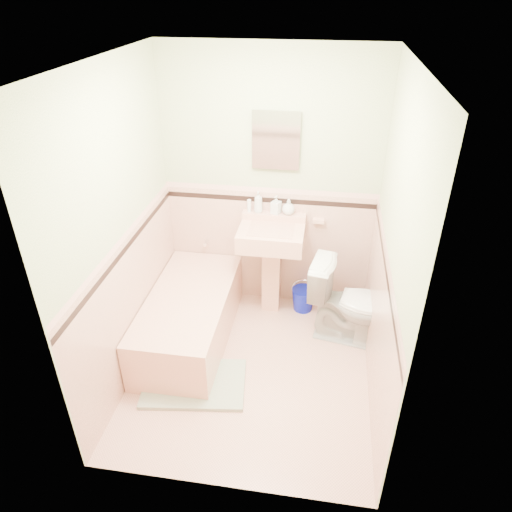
# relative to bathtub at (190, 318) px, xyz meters

# --- Properties ---
(floor) EXTENTS (2.20, 2.20, 0.00)m
(floor) POSITION_rel_bathtub_xyz_m (0.63, -0.33, -0.23)
(floor) COLOR #E9AF99
(floor) RESTS_ON ground
(ceiling) EXTENTS (2.20, 2.20, 0.00)m
(ceiling) POSITION_rel_bathtub_xyz_m (0.63, -0.33, 2.27)
(ceiling) COLOR white
(ceiling) RESTS_ON ground
(wall_back) EXTENTS (2.50, 0.00, 2.50)m
(wall_back) POSITION_rel_bathtub_xyz_m (0.63, 0.77, 1.02)
(wall_back) COLOR beige
(wall_back) RESTS_ON ground
(wall_front) EXTENTS (2.50, 0.00, 2.50)m
(wall_front) POSITION_rel_bathtub_xyz_m (0.63, -1.43, 1.02)
(wall_front) COLOR beige
(wall_front) RESTS_ON ground
(wall_left) EXTENTS (0.00, 2.50, 2.50)m
(wall_left) POSITION_rel_bathtub_xyz_m (-0.37, -0.33, 1.02)
(wall_left) COLOR beige
(wall_left) RESTS_ON ground
(wall_right) EXTENTS (0.00, 2.50, 2.50)m
(wall_right) POSITION_rel_bathtub_xyz_m (1.63, -0.33, 1.02)
(wall_right) COLOR beige
(wall_right) RESTS_ON ground
(wainscot_back) EXTENTS (2.00, 0.00, 2.00)m
(wainscot_back) POSITION_rel_bathtub_xyz_m (0.63, 0.76, 0.38)
(wainscot_back) COLOR beige
(wainscot_back) RESTS_ON ground
(wainscot_front) EXTENTS (2.00, 0.00, 2.00)m
(wainscot_front) POSITION_rel_bathtub_xyz_m (0.63, -1.42, 0.38)
(wainscot_front) COLOR beige
(wainscot_front) RESTS_ON ground
(wainscot_left) EXTENTS (0.00, 2.20, 2.20)m
(wainscot_left) POSITION_rel_bathtub_xyz_m (-0.36, -0.33, 0.38)
(wainscot_left) COLOR beige
(wainscot_left) RESTS_ON ground
(wainscot_right) EXTENTS (0.00, 2.20, 2.20)m
(wainscot_right) POSITION_rel_bathtub_xyz_m (1.62, -0.33, 0.38)
(wainscot_right) COLOR beige
(wainscot_right) RESTS_ON ground
(accent_back) EXTENTS (2.00, 0.00, 2.00)m
(accent_back) POSITION_rel_bathtub_xyz_m (0.63, 0.75, 0.90)
(accent_back) COLOR black
(accent_back) RESTS_ON ground
(accent_front) EXTENTS (2.00, 0.00, 2.00)m
(accent_front) POSITION_rel_bathtub_xyz_m (0.63, -1.41, 0.90)
(accent_front) COLOR black
(accent_front) RESTS_ON ground
(accent_left) EXTENTS (0.00, 2.20, 2.20)m
(accent_left) POSITION_rel_bathtub_xyz_m (-0.35, -0.33, 0.89)
(accent_left) COLOR black
(accent_left) RESTS_ON ground
(accent_right) EXTENTS (0.00, 2.20, 2.20)m
(accent_right) POSITION_rel_bathtub_xyz_m (1.61, -0.33, 0.89)
(accent_right) COLOR black
(accent_right) RESTS_ON ground
(cap_back) EXTENTS (2.00, 0.00, 2.00)m
(cap_back) POSITION_rel_bathtub_xyz_m (0.63, 0.75, 0.99)
(cap_back) COLOR beige
(cap_back) RESTS_ON ground
(cap_front) EXTENTS (2.00, 0.00, 2.00)m
(cap_front) POSITION_rel_bathtub_xyz_m (0.63, -1.41, 0.99)
(cap_front) COLOR beige
(cap_front) RESTS_ON ground
(cap_left) EXTENTS (0.00, 2.20, 2.20)m
(cap_left) POSITION_rel_bathtub_xyz_m (-0.35, -0.33, 1.00)
(cap_left) COLOR beige
(cap_left) RESTS_ON ground
(cap_right) EXTENTS (0.00, 2.20, 2.20)m
(cap_right) POSITION_rel_bathtub_xyz_m (1.61, -0.33, 1.00)
(cap_right) COLOR beige
(cap_right) RESTS_ON ground
(bathtub) EXTENTS (0.70, 1.50, 0.45)m
(bathtub) POSITION_rel_bathtub_xyz_m (0.00, 0.00, 0.00)
(bathtub) COLOR #E4A48B
(bathtub) RESTS_ON floor
(tub_faucet) EXTENTS (0.04, 0.12, 0.04)m
(tub_faucet) POSITION_rel_bathtub_xyz_m (0.00, 0.72, 0.41)
(tub_faucet) COLOR silver
(tub_faucet) RESTS_ON wall_back
(sink) EXTENTS (0.60, 0.49, 0.94)m
(sink) POSITION_rel_bathtub_xyz_m (0.68, 0.53, 0.25)
(sink) COLOR #E4A48B
(sink) RESTS_ON floor
(sink_faucet) EXTENTS (0.02, 0.02, 0.10)m
(sink_faucet) POSITION_rel_bathtub_xyz_m (0.68, 0.67, 0.72)
(sink_faucet) COLOR silver
(sink_faucet) RESTS_ON sink
(medicine_cabinet) EXTENTS (0.37, 0.04, 0.46)m
(medicine_cabinet) POSITION_rel_bathtub_xyz_m (0.68, 0.74, 1.47)
(medicine_cabinet) COLOR white
(medicine_cabinet) RESTS_ON wall_back
(soap_dish) EXTENTS (0.11, 0.06, 0.04)m
(soap_dish) POSITION_rel_bathtub_xyz_m (1.10, 0.73, 0.72)
(soap_dish) COLOR #E4A48B
(soap_dish) RESTS_ON wall_back
(soap_bottle_left) EXTENTS (0.08, 0.08, 0.21)m
(soap_bottle_left) POSITION_rel_bathtub_xyz_m (0.53, 0.71, 0.89)
(soap_bottle_left) COLOR #B2B2B2
(soap_bottle_left) RESTS_ON sink
(soap_bottle_mid) EXTENTS (0.10, 0.10, 0.18)m
(soap_bottle_mid) POSITION_rel_bathtub_xyz_m (0.70, 0.71, 0.87)
(soap_bottle_mid) COLOR #B2B2B2
(soap_bottle_mid) RESTS_ON sink
(soap_bottle_right) EXTENTS (0.14, 0.14, 0.15)m
(soap_bottle_right) POSITION_rel_bathtub_xyz_m (0.81, 0.71, 0.86)
(soap_bottle_right) COLOR #B2B2B2
(soap_bottle_right) RESTS_ON sink
(tube) EXTENTS (0.04, 0.04, 0.12)m
(tube) POSITION_rel_bathtub_xyz_m (0.44, 0.71, 0.84)
(tube) COLOR white
(tube) RESTS_ON sink
(toilet) EXTENTS (0.84, 0.57, 0.79)m
(toilet) POSITION_rel_bathtub_xyz_m (1.46, 0.24, 0.17)
(toilet) COLOR white
(toilet) RESTS_ON floor
(bucket) EXTENTS (0.24, 0.24, 0.23)m
(bucket) POSITION_rel_bathtub_xyz_m (1.01, 0.61, -0.11)
(bucket) COLOR #0A15BC
(bucket) RESTS_ON floor
(bath_mat) EXTENTS (0.90, 0.66, 0.03)m
(bath_mat) POSITION_rel_bathtub_xyz_m (0.19, -0.58, -0.21)
(bath_mat) COLOR #9BAC8F
(bath_mat) RESTS_ON floor
(shoe) EXTENTS (0.18, 0.12, 0.07)m
(shoe) POSITION_rel_bathtub_xyz_m (0.23, -0.63, -0.16)
(shoe) COLOR #BF1E59
(shoe) RESTS_ON bath_mat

